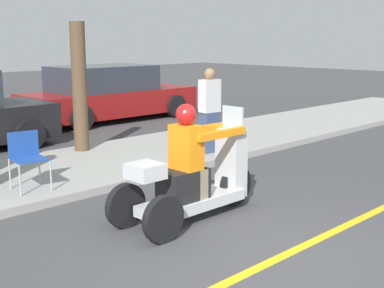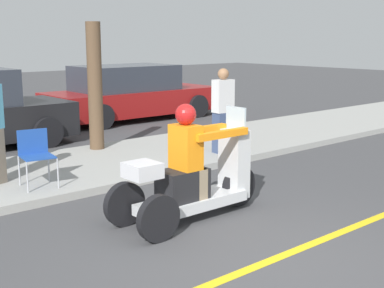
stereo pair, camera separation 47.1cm
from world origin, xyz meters
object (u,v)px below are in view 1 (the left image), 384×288
at_px(folding_chair_curbside, 27,154).
at_px(tree_trunk, 79,87).
at_px(spectator_mid_group, 210,112).
at_px(parked_car_lot_center, 108,94).
at_px(motorcycle_trike, 193,178).

bearing_deg(folding_chair_curbside, tree_trunk, 40.12).
distance_m(spectator_mid_group, tree_trunk, 2.50).
bearing_deg(folding_chair_curbside, parked_car_lot_center, 44.83).
relative_size(folding_chair_curbside, parked_car_lot_center, 0.17).
bearing_deg(spectator_mid_group, motorcycle_trike, -140.01).
bearing_deg(folding_chair_curbside, spectator_mid_group, -2.19).
height_order(spectator_mid_group, folding_chair_curbside, spectator_mid_group).
distance_m(motorcycle_trike, tree_trunk, 4.27).
relative_size(spectator_mid_group, parked_car_lot_center, 0.32).
distance_m(spectator_mid_group, folding_chair_curbside, 3.67).
xyz_separation_m(motorcycle_trike, folding_chair_curbside, (-1.01, 2.36, 0.10)).
relative_size(spectator_mid_group, tree_trunk, 0.65).
distance_m(motorcycle_trike, parked_car_lot_center, 8.49).
xyz_separation_m(folding_chair_curbside, tree_trunk, (2.03, 1.71, 0.71)).
xyz_separation_m(motorcycle_trike, tree_trunk, (1.02, 4.07, 0.81)).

